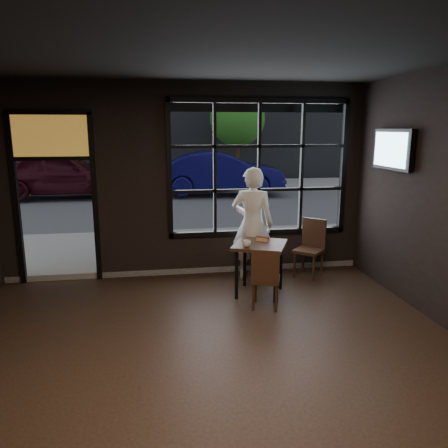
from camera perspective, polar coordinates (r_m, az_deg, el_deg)
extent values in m
cube|color=black|center=(4.46, -0.72, -21.18)|extent=(6.00, 7.00, 0.02)
cube|color=black|center=(3.79, -0.86, 23.81)|extent=(6.00, 7.00, 0.02)
cube|color=black|center=(7.42, 4.58, 7.26)|extent=(3.06, 0.12, 2.28)
cube|color=orange|center=(7.35, -21.71, 10.69)|extent=(1.20, 0.06, 0.70)
cube|color=#545456|center=(27.80, -7.91, 7.16)|extent=(60.00, 41.00, 0.04)
cube|color=#5B5956|center=(27.16, -8.37, 22.97)|extent=(28.00, 12.00, 15.00)
cube|color=black|center=(6.60, 4.64, -5.83)|extent=(0.97, 0.97, 0.80)
cube|color=black|center=(6.12, 5.48, -6.94)|extent=(0.48, 0.48, 0.88)
cube|color=black|center=(7.45, 11.01, -3.19)|extent=(0.59, 0.59, 0.97)
imported|color=white|center=(7.11, 3.73, -0.03)|extent=(0.79, 0.65, 1.86)
imported|color=silver|center=(6.28, 2.98, -2.57)|extent=(0.17, 0.17, 0.10)
cube|color=black|center=(6.94, 21.21, 9.07)|extent=(0.11, 1.01, 0.59)
imported|color=#0A0941|center=(16.18, -0.47, 6.73)|extent=(4.75, 2.00, 1.52)
imported|color=black|center=(16.55, -20.37, 6.25)|extent=(4.77, 1.98, 1.62)
cylinder|color=#332114|center=(19.33, -15.36, 7.68)|extent=(0.18, 0.18, 2.03)
sphere|color=#2F741E|center=(19.27, -15.64, 12.60)|extent=(2.22, 2.22, 2.22)
cylinder|color=#332114|center=(19.23, 1.72, 8.29)|extent=(0.20, 0.20, 2.17)
sphere|color=#1D5C18|center=(19.19, 1.75, 13.58)|extent=(2.37, 2.37, 2.37)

